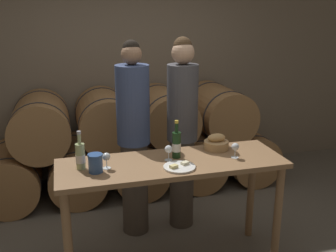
{
  "coord_description": "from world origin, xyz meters",
  "views": [
    {
      "loc": [
        -0.78,
        -2.71,
        2.05
      ],
      "look_at": [
        0.0,
        0.12,
        1.17
      ],
      "focal_mm": 42.0,
      "sensor_mm": 36.0,
      "label": 1
    }
  ],
  "objects": [
    {
      "name": "stone_wall_back",
      "position": [
        0.0,
        2.12,
        1.6
      ],
      "size": [
        10.0,
        0.12,
        3.2
      ],
      "color": "gray",
      "rests_on": "ground_plane"
    },
    {
      "name": "barrel_stack",
      "position": [
        -0.0,
        1.53,
        0.55
      ],
      "size": [
        3.36,
        0.92,
        1.17
      ],
      "color": "#9E7042",
      "rests_on": "ground_plane"
    },
    {
      "name": "tasting_table",
      "position": [
        0.0,
        0.0,
        0.78
      ],
      "size": [
        1.76,
        0.58,
        0.92
      ],
      "color": "olive",
      "rests_on": "ground_plane"
    },
    {
      "name": "person_left",
      "position": [
        -0.19,
        0.6,
        0.93
      ],
      "size": [
        0.3,
        0.3,
        1.8
      ],
      "color": "#4C4238",
      "rests_on": "ground_plane"
    },
    {
      "name": "person_right",
      "position": [
        0.27,
        0.6,
        0.96
      ],
      "size": [
        0.28,
        0.28,
        1.82
      ],
      "color": "#4C4238",
      "rests_on": "ground_plane"
    },
    {
      "name": "wine_bottle_red",
      "position": [
        0.06,
        0.07,
        1.03
      ],
      "size": [
        0.07,
        0.07,
        0.3
      ],
      "color": "#193819",
      "rests_on": "tasting_table"
    },
    {
      "name": "wine_bottle_white",
      "position": [
        -0.68,
        0.04,
        1.02
      ],
      "size": [
        0.07,
        0.07,
        0.29
      ],
      "color": "#ADBC7F",
      "rests_on": "tasting_table"
    },
    {
      "name": "blue_crock",
      "position": [
        -0.59,
        -0.06,
        0.99
      ],
      "size": [
        0.11,
        0.11,
        0.14
      ],
      "color": "#335693",
      "rests_on": "tasting_table"
    },
    {
      "name": "bread_basket",
      "position": [
        0.43,
        0.17,
        0.97
      ],
      "size": [
        0.21,
        0.21,
        0.13
      ],
      "color": "tan",
      "rests_on": "tasting_table"
    },
    {
      "name": "cheese_plate",
      "position": [
        0.02,
        -0.14,
        0.93
      ],
      "size": [
        0.24,
        0.24,
        0.04
      ],
      "color": "white",
      "rests_on": "tasting_table"
    },
    {
      "name": "wine_glass_far_left",
      "position": [
        -0.5,
        -0.01,
        1.0
      ],
      "size": [
        0.06,
        0.06,
        0.12
      ],
      "color": "white",
      "rests_on": "tasting_table"
    },
    {
      "name": "wine_glass_left",
      "position": [
        -0.02,
        0.03,
        1.0
      ],
      "size": [
        0.06,
        0.06,
        0.12
      ],
      "color": "white",
      "rests_on": "tasting_table"
    },
    {
      "name": "wine_glass_center",
      "position": [
        0.5,
        -0.06,
        1.0
      ],
      "size": [
        0.06,
        0.06,
        0.12
      ],
      "color": "white",
      "rests_on": "tasting_table"
    }
  ]
}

